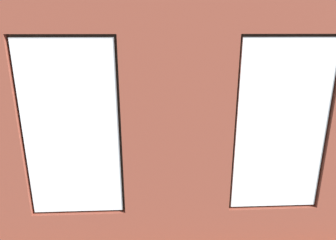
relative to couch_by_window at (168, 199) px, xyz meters
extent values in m
cube|color=brown|center=(-0.08, -2.16, -0.38)|extent=(6.64, 6.39, 0.10)
cube|color=brown|center=(-0.08, 0.65, 1.21)|extent=(1.22, 0.16, 3.09)
cube|color=brown|center=(-1.23, 0.65, -0.02)|extent=(1.07, 0.16, 0.61)
cube|color=brown|center=(-1.23, 0.65, 2.53)|extent=(1.07, 0.16, 0.46)
cube|color=white|center=(-1.23, 0.69, 1.29)|extent=(1.01, 0.03, 1.95)
cube|color=#38281E|center=(-1.23, 0.63, 1.29)|extent=(1.07, 0.04, 2.01)
cube|color=brown|center=(1.06, 0.65, -0.02)|extent=(1.07, 0.16, 0.61)
cube|color=brown|center=(1.06, 0.65, 2.53)|extent=(1.07, 0.16, 0.46)
cube|color=white|center=(1.06, 0.69, 1.29)|extent=(1.01, 0.03, 1.95)
cube|color=#38281E|center=(1.06, 0.63, 1.29)|extent=(1.07, 0.04, 2.01)
cube|color=olive|center=(-0.08, 0.55, 0.25)|extent=(3.57, 0.24, 0.06)
cube|color=black|center=(-0.08, 0.56, 1.70)|extent=(0.52, 0.03, 0.63)
cube|color=#A33875|center=(-0.08, 0.55, 1.70)|extent=(0.46, 0.01, 0.57)
cube|color=silver|center=(2.89, -1.96, 1.21)|extent=(0.10, 5.39, 3.09)
cube|color=black|center=(0.00, -0.05, -0.12)|extent=(1.95, 0.85, 0.42)
cube|color=black|center=(0.00, 0.28, 0.28)|extent=(1.95, 0.24, 0.38)
cube|color=black|center=(-0.86, -0.05, 0.19)|extent=(0.22, 0.85, 0.24)
cube|color=black|center=(0.86, -0.05, 0.19)|extent=(0.22, 0.85, 0.24)
cube|color=black|center=(-0.38, -0.09, 0.15)|extent=(0.69, 0.65, 0.12)
cube|color=black|center=(0.38, -0.09, 0.15)|extent=(0.69, 0.65, 0.12)
cube|color=black|center=(-2.35, -1.82, -0.12)|extent=(0.99, 1.94, 0.42)
cube|color=black|center=(-2.68, -1.79, 0.28)|extent=(0.38, 1.89, 0.38)
cube|color=black|center=(-2.42, -2.64, 0.19)|extent=(0.86, 0.28, 0.24)
cube|color=black|center=(-2.29, -0.99, 0.19)|extent=(0.86, 0.28, 0.24)
cube|color=black|center=(-2.34, -2.18, 0.15)|extent=(0.69, 0.71, 0.12)
cube|color=black|center=(-2.29, -1.46, 0.15)|extent=(0.69, 0.71, 0.12)
cube|color=tan|center=(-0.11, -2.04, 0.09)|extent=(1.56, 0.82, 0.04)
cube|color=tan|center=(-0.83, -2.39, -0.13)|extent=(0.07, 0.07, 0.40)
cube|color=tan|center=(0.61, -2.39, -0.13)|extent=(0.07, 0.07, 0.40)
cube|color=tan|center=(-0.83, -1.69, -0.13)|extent=(0.07, 0.07, 0.40)
cube|color=tan|center=(0.61, -1.69, -0.13)|extent=(0.07, 0.07, 0.40)
cylinder|color=#B23D38|center=(-0.23, -1.92, 0.15)|extent=(0.07, 0.07, 0.08)
cylinder|color=#B7333D|center=(0.36, -1.92, 0.16)|extent=(0.08, 0.08, 0.11)
cylinder|color=gray|center=(0.09, -2.14, 0.16)|extent=(0.12, 0.12, 0.09)
sphere|color=#337F38|center=(0.09, -2.14, 0.27)|extent=(0.15, 0.15, 0.15)
cube|color=#59595B|center=(-0.54, -2.18, 0.12)|extent=(0.18, 0.09, 0.02)
cube|color=#B2B2B7|center=(-0.11, -2.04, 0.12)|extent=(0.17, 0.12, 0.02)
cube|color=black|center=(2.59, -2.34, -0.10)|extent=(1.19, 0.42, 0.45)
cube|color=black|center=(2.59, -2.34, 0.15)|extent=(0.46, 0.20, 0.05)
cube|color=black|center=(2.59, -2.34, 0.20)|extent=(0.06, 0.04, 0.06)
cube|color=black|center=(2.59, -2.34, 0.52)|extent=(1.05, 0.04, 0.58)
cube|color=black|center=(2.59, -2.36, 0.52)|extent=(1.00, 0.01, 0.53)
cylinder|color=olive|center=(-0.07, -4.26, -0.19)|extent=(0.47, 0.47, 0.28)
ellipsoid|color=silver|center=(-0.07, -4.26, 0.13)|extent=(1.05, 1.05, 0.42)
ellipsoid|color=navy|center=(0.01, -4.26, 0.24)|extent=(0.44, 0.44, 0.18)
cylinder|color=beige|center=(-2.55, -4.36, -0.14)|extent=(0.35, 0.35, 0.38)
cylinder|color=brown|center=(-2.55, -4.36, 0.25)|extent=(0.06, 0.06, 0.39)
cone|color=#3D8E42|center=(-2.29, -4.40, 0.65)|extent=(0.61, 0.22, 0.49)
cone|color=#3D8E42|center=(-2.51, -4.14, 0.69)|extent=(0.20, 0.54, 0.57)
cone|color=#3D8E42|center=(-2.69, -4.24, 0.73)|extent=(0.42, 0.37, 0.62)
cone|color=#3D8E42|center=(-2.71, -4.51, 0.70)|extent=(0.44, 0.44, 0.58)
cone|color=#3D8E42|center=(-2.50, -4.58, 0.69)|extent=(0.23, 0.55, 0.56)
cylinder|color=gray|center=(-2.00, -3.21, -0.24)|extent=(0.15, 0.15, 0.19)
cylinder|color=brown|center=(-2.00, -3.21, -0.06)|extent=(0.02, 0.02, 0.17)
ellipsoid|color=#3D8E42|center=(-2.00, -3.21, 0.14)|extent=(0.35, 0.35, 0.23)
cylinder|color=#9E5638|center=(1.98, 0.10, -0.17)|extent=(0.26, 0.26, 0.32)
cylinder|color=brown|center=(1.98, 0.10, 0.24)|extent=(0.05, 0.05, 0.49)
cone|color=#1E5B28|center=(2.18, 0.08, 0.65)|extent=(0.49, 0.15, 0.42)
cone|color=#1E5B28|center=(2.06, 0.29, 0.65)|extent=(0.28, 0.48, 0.41)
cone|color=#1E5B28|center=(1.80, 0.21, 0.65)|extent=(0.47, 0.33, 0.41)
cone|color=#1E5B28|center=(1.79, 0.01, 0.65)|extent=(0.47, 0.30, 0.42)
cone|color=#1E5B28|center=(2.04, -0.09, 0.66)|extent=(0.24, 0.48, 0.43)
cylinder|color=#47423D|center=(-1.13, -2.58, -0.25)|extent=(0.16, 0.16, 0.16)
cylinder|color=brown|center=(-1.13, -2.58, -0.08)|extent=(0.02, 0.02, 0.17)
ellipsoid|color=#286B2D|center=(-1.13, -2.58, 0.14)|extent=(0.36, 0.36, 0.28)
cylinder|color=brown|center=(2.29, -4.31, -0.19)|extent=(0.26, 0.26, 0.28)
cylinder|color=brown|center=(2.29, -4.31, 0.01)|extent=(0.04, 0.04, 0.11)
ellipsoid|color=#286B2D|center=(2.29, -4.31, 0.21)|extent=(0.42, 0.42, 0.28)
cylinder|color=#47423D|center=(-1.42, -0.05, -0.18)|extent=(0.25, 0.25, 0.29)
cylinder|color=brown|center=(-1.42, -0.05, 0.18)|extent=(0.04, 0.04, 0.44)
cone|color=#337F38|center=(-1.15, -0.03, 0.62)|extent=(0.67, 0.21, 0.58)
cone|color=#337F38|center=(-1.36, 0.15, 0.68)|extent=(0.35, 0.59, 0.67)
cone|color=#337F38|center=(-1.55, 0.12, 0.68)|extent=(0.48, 0.55, 0.67)
cone|color=#337F38|center=(-1.65, -0.05, 0.67)|extent=(0.59, 0.18, 0.65)
cone|color=#337F38|center=(-1.54, -0.26, 0.66)|extent=(0.44, 0.62, 0.64)
cone|color=#337F38|center=(-1.34, -0.21, 0.70)|extent=(0.41, 0.54, 0.69)
cylinder|color=brown|center=(2.04, -1.29, -0.18)|extent=(0.31, 0.31, 0.30)
cylinder|color=brown|center=(2.04, -1.29, 0.05)|extent=(0.05, 0.05, 0.16)
ellipsoid|color=#286B2D|center=(2.04, -1.29, 0.36)|extent=(0.74, 0.74, 0.46)
cone|color=#286B2D|center=(-2.44, -0.07, 0.54)|extent=(0.38, 0.49, 0.44)
camera|label=1|loc=(0.17, 3.76, 2.36)|focal=32.00mm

